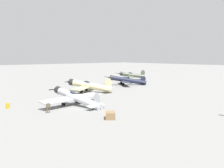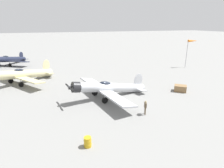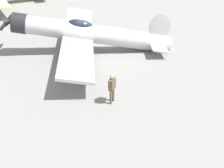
{
  "view_description": "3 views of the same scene",
  "coord_description": "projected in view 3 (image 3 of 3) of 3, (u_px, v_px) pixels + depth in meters",
  "views": [
    {
      "loc": [
        -34.66,
        22.84,
        8.27
      ],
      "look_at": [
        10.11,
        -16.44,
        1.6
      ],
      "focal_mm": 40.32,
      "sensor_mm": 36.0,
      "label": 1
    },
    {
      "loc": [
        8.27,
        22.05,
        9.49
      ],
      "look_at": [
        0.0,
        0.0,
        1.8
      ],
      "focal_mm": 29.82,
      "sensor_mm": 36.0,
      "label": 2
    },
    {
      "loc": [
        -2.51,
        18.27,
        8.46
      ],
      "look_at": [
        -1.56,
        6.14,
        1.1
      ],
      "focal_mm": 45.9,
      "sensor_mm": 36.0,
      "label": 3
    }
  ],
  "objects": [
    {
      "name": "ground_plane",
      "position": [
        97.0,
        51.0,
        20.13
      ],
      "size": [
        400.0,
        400.0,
        0.0
      ],
      "primitive_type": "plane",
      "color": "gray"
    },
    {
      "name": "ground_crew_mechanic",
      "position": [
        112.0,
        86.0,
        14.28
      ],
      "size": [
        0.37,
        0.59,
        1.62
      ],
      "rotation": [
        0.0,
        0.0,
        5.9
      ],
      "color": "brown",
      "rests_on": "ground_plane"
    },
    {
      "name": "airplane_foreground",
      "position": [
        88.0,
        34.0,
        19.4
      ],
      "size": [
        11.27,
        12.38,
        3.18
      ],
      "rotation": [
        0.0,
        0.0,
        6.44
      ],
      "color": "#B7BABF",
      "rests_on": "ground_plane"
    }
  ]
}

